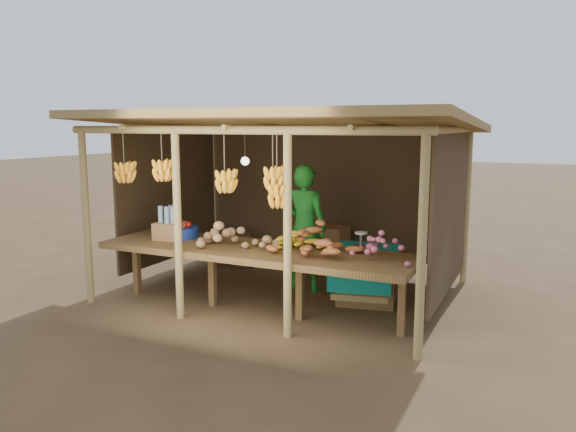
% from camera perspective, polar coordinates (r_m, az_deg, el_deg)
% --- Properties ---
extents(ground, '(60.00, 60.00, 0.00)m').
position_cam_1_polar(ground, '(7.75, -0.00, -7.68)').
color(ground, brown).
rests_on(ground, ground).
extents(stall_structure, '(4.70, 3.50, 2.43)m').
position_cam_1_polar(stall_structure, '(7.39, -0.76, 6.54)').
color(stall_structure, tan).
rests_on(stall_structure, ground).
extents(counter, '(3.90, 1.05, 0.80)m').
position_cam_1_polar(counter, '(6.74, -3.44, -3.78)').
color(counter, brown).
rests_on(counter, ground).
extents(potato_heap, '(1.10, 0.76, 0.37)m').
position_cam_1_polar(potato_heap, '(6.72, -5.94, -1.72)').
color(potato_heap, '#A07A52').
rests_on(potato_heap, counter).
extents(sweet_potato_heap, '(1.11, 0.91, 0.36)m').
position_cam_1_polar(sweet_potato_heap, '(6.41, 2.58, -2.27)').
color(sweet_potato_heap, '#BB6330').
rests_on(sweet_potato_heap, counter).
extents(onion_heap, '(0.80, 0.57, 0.35)m').
position_cam_1_polar(onion_heap, '(6.19, 9.64, -2.81)').
color(onion_heap, '#C9627D').
rests_on(onion_heap, counter).
extents(banana_pile, '(0.69, 0.55, 0.35)m').
position_cam_1_polar(banana_pile, '(6.64, 1.47, -1.90)').
color(banana_pile, yellow).
rests_on(banana_pile, counter).
extents(tomato_basin, '(0.40, 0.40, 0.21)m').
position_cam_1_polar(tomato_basin, '(7.45, -10.64, -1.52)').
color(tomato_basin, navy).
rests_on(tomato_basin, counter).
extents(bottle_box, '(0.38, 0.32, 0.44)m').
position_cam_1_polar(bottle_box, '(7.35, -12.00, -1.06)').
color(bottle_box, '#A27448').
rests_on(bottle_box, counter).
extents(vendor, '(0.64, 0.42, 1.74)m').
position_cam_1_polar(vendor, '(7.66, 1.69, -1.20)').
color(vendor, '#1A7622').
rests_on(vendor, ground).
extents(tarp_crate, '(0.91, 0.82, 0.94)m').
position_cam_1_polar(tarp_crate, '(7.27, 8.01, -5.75)').
color(tarp_crate, brown).
rests_on(tarp_crate, ground).
extents(carton_stack, '(0.96, 0.39, 0.70)m').
position_cam_1_polar(carton_stack, '(8.73, 3.52, -3.66)').
color(carton_stack, '#A27448').
rests_on(carton_stack, ground).
extents(burlap_sacks, '(0.94, 0.49, 0.67)m').
position_cam_1_polar(burlap_sacks, '(9.17, -5.64, -3.19)').
color(burlap_sacks, '#483521').
rests_on(burlap_sacks, ground).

